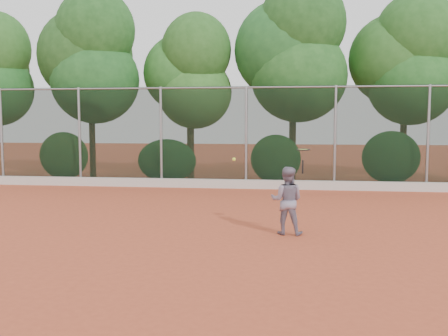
# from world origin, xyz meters

# --- Properties ---
(ground) EXTENTS (80.00, 80.00, 0.00)m
(ground) POSITION_xyz_m (0.00, 0.00, 0.00)
(ground) COLOR #B4482A
(ground) RESTS_ON ground
(concrete_curb) EXTENTS (24.00, 0.20, 0.30)m
(concrete_curb) POSITION_xyz_m (0.00, 6.82, 0.15)
(concrete_curb) COLOR beige
(concrete_curb) RESTS_ON ground
(tennis_player) EXTENTS (0.73, 0.60, 1.39)m
(tennis_player) POSITION_xyz_m (1.42, 0.00, 0.69)
(tennis_player) COLOR slate
(tennis_player) RESTS_ON ground
(chainlink_fence) EXTENTS (24.09, 0.09, 3.50)m
(chainlink_fence) POSITION_xyz_m (-0.00, 7.00, 1.86)
(chainlink_fence) COLOR black
(chainlink_fence) RESTS_ON ground
(foliage_backdrop) EXTENTS (23.70, 3.63, 7.55)m
(foliage_backdrop) POSITION_xyz_m (-0.55, 8.98, 4.40)
(foliage_backdrop) COLOR #412819
(foliage_backdrop) RESTS_ON ground
(tennis_racket) EXTENTS (0.30, 0.30, 0.50)m
(tennis_racket) POSITION_xyz_m (1.73, -0.03, 1.70)
(tennis_racket) COLOR black
(tennis_racket) RESTS_ON ground
(tennis_ball_in_flight) EXTENTS (0.07, 0.07, 0.07)m
(tennis_ball_in_flight) POSITION_xyz_m (0.30, 0.35, 1.50)
(tennis_ball_in_flight) COLOR #DDF036
(tennis_ball_in_flight) RESTS_ON ground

